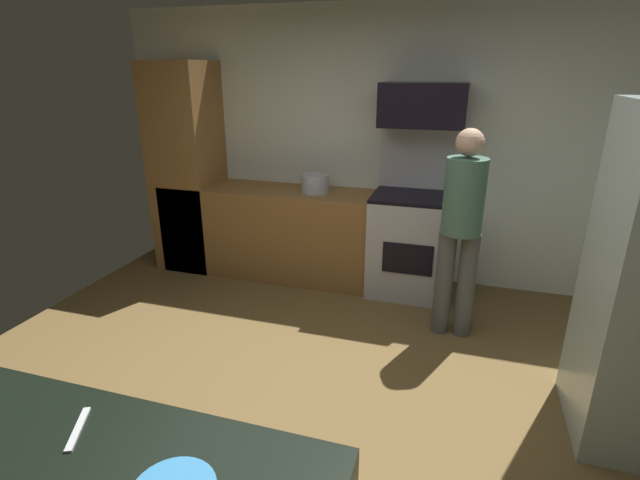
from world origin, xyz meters
The scene contains 9 objects.
ground_plane centered at (0.00, 0.00, -0.01)m, with size 5.20×4.80×0.02m, color brown.
wall_back centered at (0.00, 2.34, 1.30)m, with size 5.20×0.12×2.60m, color silver.
lower_cabinet_run centered at (-0.90, 1.98, 0.45)m, with size 2.40×0.60×0.90m, color olive.
cabinet_column centered at (-1.90, 1.98, 1.05)m, with size 0.60×0.60×2.10m, color olive.
oven_range centered at (0.45, 1.97, 0.52)m, with size 0.76×0.65×1.54m.
microwave centered at (0.45, 2.06, 1.73)m, with size 0.74×0.38×0.38m, color black.
person_cook centered at (0.86, 1.28, 0.92)m, with size 0.31×0.30×1.63m.
knife_chef centered at (-0.29, -1.29, 0.90)m, with size 0.20×0.02×0.01m, color #B7BABF.
stock_pot centered at (-0.51, 1.98, 0.99)m, with size 0.27×0.27×0.17m, color #B4BAC9.
Camera 1 is at (0.83, -2.25, 2.02)m, focal length 26.45 mm.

